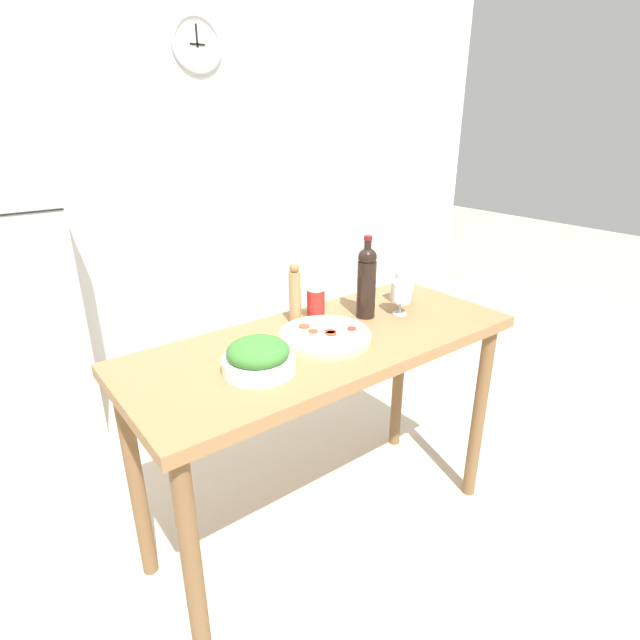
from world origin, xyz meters
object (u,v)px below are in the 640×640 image
at_px(salad_bowl, 258,357).
at_px(salt_canister, 316,303).
at_px(wine_glass_near, 401,292).
at_px(homemade_pizza, 325,336).
at_px(wine_bottle, 367,281).
at_px(wine_glass_far, 404,283).
at_px(pepper_mill, 295,294).

height_order(salad_bowl, salt_canister, salt_canister).
xyz_separation_m(wine_glass_near, homemade_pizza, (-0.40, -0.02, -0.07)).
bearing_deg(wine_bottle, wine_glass_near, -26.13).
relative_size(wine_glass_near, salad_bowl, 0.59).
bearing_deg(salad_bowl, wine_bottle, 13.21).
xyz_separation_m(wine_bottle, wine_glass_near, (0.13, -0.06, -0.06)).
bearing_deg(salt_canister, wine_bottle, -28.02).
bearing_deg(wine_glass_near, salad_bowl, -174.16).
bearing_deg(wine_glass_far, salad_bowl, -169.51).
height_order(wine_bottle, wine_glass_near, wine_bottle).
relative_size(pepper_mill, salad_bowl, 1.03).
relative_size(wine_bottle, salad_bowl, 1.41).
xyz_separation_m(wine_bottle, wine_glass_far, (0.23, 0.01, -0.06)).
height_order(wine_bottle, homemade_pizza, wine_bottle).
xyz_separation_m(wine_bottle, pepper_mill, (-0.25, 0.12, -0.03)).
height_order(pepper_mill, salad_bowl, pepper_mill).
bearing_deg(wine_bottle, salt_canister, 151.98).
distance_m(wine_bottle, wine_glass_far, 0.24).
xyz_separation_m(pepper_mill, salad_bowl, (-0.32, -0.25, -0.07)).
xyz_separation_m(wine_bottle, homemade_pizza, (-0.27, -0.08, -0.13)).
bearing_deg(pepper_mill, wine_glass_near, -25.66).
height_order(pepper_mill, homemade_pizza, pepper_mill).
bearing_deg(pepper_mill, homemade_pizza, -93.91).
relative_size(wine_glass_near, salt_canister, 1.01).
bearing_deg(pepper_mill, wine_glass_far, -12.41).
bearing_deg(wine_glass_near, pepper_mill, 154.34).
relative_size(salad_bowl, salt_canister, 1.71).
distance_m(pepper_mill, homemade_pizza, 0.22).
distance_m(wine_glass_near, salad_bowl, 0.70).
height_order(homemade_pizza, salt_canister, salt_canister).
relative_size(pepper_mill, salt_canister, 1.76).
relative_size(salad_bowl, homemade_pizza, 0.70).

